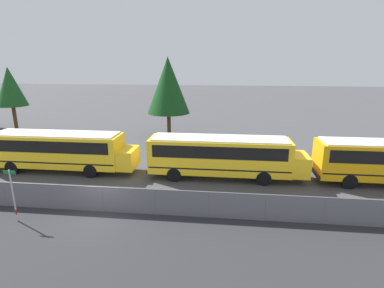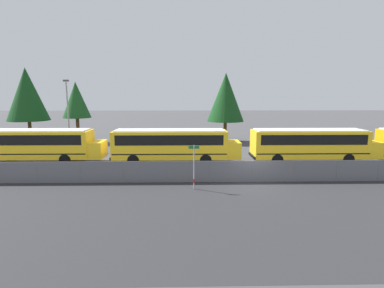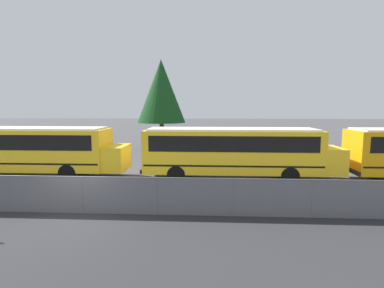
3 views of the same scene
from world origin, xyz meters
name	(u,v)px [view 1 (image 1 of 3)]	position (x,y,z in m)	size (l,w,h in m)	color
ground_plane	(104,211)	(0.00, 0.00, 0.00)	(200.00, 200.00, 0.00)	#424244
road_strip	(44,284)	(0.00, -6.00, 0.00)	(96.03, 12.00, 0.01)	#2B2B2D
fence	(102,199)	(0.00, 0.00, 0.81)	(62.10, 0.07, 1.58)	#9EA0A5
school_bus_1	(60,148)	(-6.02, 6.23, 1.87)	(11.73, 2.62, 3.13)	yellow
school_bus_2	(222,154)	(6.83, 6.18, 1.87)	(11.73, 2.62, 3.13)	yellow
street_sign	(13,194)	(-4.30, -1.58, 1.59)	(0.70, 0.09, 3.01)	#B7B7BC
tree_0	(10,87)	(-19.17, 18.91, 5.58)	(3.62, 3.62, 7.98)	#51381E
tree_2	(168,85)	(0.43, 18.56, 5.94)	(4.85, 4.85, 9.11)	#51381E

